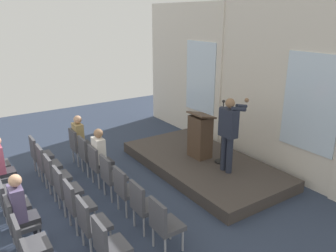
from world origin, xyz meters
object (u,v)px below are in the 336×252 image
object	(u,v)px
mic_stand	(221,149)
chair_r0_c1	(88,153)
chair_r0_c0	(78,145)
chair_r0_c5	(143,203)
chair_r1_c5	(91,221)
chair_r1_c6	(108,244)
audience_r0_c0	(81,137)
chair_r2_c4	(18,220)
lectern	(200,136)
chair_r1_c4	(77,203)
audience_r2_c4	(22,208)
chair_r2_c3	(11,202)
chair_r1_c1	(46,163)
chair_r0_c6	(164,222)
chair_r2_c2	(4,186)
speaker	(229,130)
audience_r0_c2	(101,154)
audience_r2_c1	(2,163)
chair_r0_c2	(98,163)
chair_r1_c0	(39,153)
chair_r2_c5	(27,243)
chair_r0_c3	(111,174)
chair_r0_c4	(126,188)
chair_r1_c2	(55,174)
chair_r1_c3	(65,187)

from	to	relation	value
mic_stand	chair_r0_c1	distance (m)	3.20
chair_r0_c0	chair_r0_c5	world-z (taller)	same
chair_r1_c5	chair_r1_c6	bearing A→B (deg)	0.00
audience_r0_c0	chair_r2_c4	bearing A→B (deg)	-36.86
chair_r1_c5	chair_r1_c6	size ratio (longest dim) A/B	1.00
chair_r0_c5	chair_r1_c6	world-z (taller)	same
lectern	chair_r0_c5	size ratio (longest dim) A/B	1.23
audience_r0_c0	chair_r0_c1	world-z (taller)	audience_r0_c0
chair_r1_c4	audience_r2_c4	world-z (taller)	audience_r2_c4
audience_r0_c0	chair_r2_c3	bearing A→B (deg)	-44.99
chair_r1_c1	chair_r1_c4	xyz separation A→B (m)	(2.01, 0.00, 0.00)
chair_r0_c6	chair_r2_c2	world-z (taller)	same
chair_r1_c6	chair_r2_c3	distance (m)	2.22
speaker	chair_r1_c4	world-z (taller)	speaker
chair_r1_c1	chair_r2_c2	world-z (taller)	same
audience_r0_c2	audience_r2_c1	bearing A→B (deg)	-109.17
chair_r0_c2	chair_r1_c0	xyz separation A→B (m)	(-1.34, -0.96, 0.00)
lectern	chair_r2_c5	xyz separation A→B (m)	(1.53, -4.42, -0.28)
lectern	chair_r1_c4	bearing A→B (deg)	-76.05
audience_r2_c1	chair_r2_c2	world-z (taller)	audience_r2_c1
speaker	audience_r0_c0	size ratio (longest dim) A/B	1.32
mic_stand	chair_r2_c3	distance (m)	4.64
chair_r0_c0	mic_stand	bearing A→B (deg)	48.86
mic_stand	chair_r1_c4	size ratio (longest dim) A/B	1.65
chair_r1_c4	speaker	bearing A→B (deg)	88.10
audience_r0_c0	chair_r0_c2	xyz separation A→B (m)	(1.34, -0.08, -0.19)
chair_r0_c3	chair_r1_c4	bearing A→B (deg)	-55.17
chair_r0_c3	audience_r2_c1	world-z (taller)	audience_r2_c1
chair_r2_c3	chair_r0_c3	bearing A→B (deg)	90.00
chair_r0_c4	chair_r1_c2	world-z (taller)	same
chair_r1_c2	chair_r2_c2	xyz separation A→B (m)	(0.00, -0.96, 0.00)
lectern	chair_r1_c6	distance (m)	4.11
chair_r0_c4	chair_r1_c2	size ratio (longest dim) A/B	1.00
lectern	audience_r2_c4	bearing A→B (deg)	-78.80
speaker	chair_r1_c0	size ratio (longest dim) A/B	1.81
chair_r0_c3	chair_r1_c6	world-z (taller)	same
chair_r0_c4	chair_r1_c4	bearing A→B (deg)	-90.00
chair_r1_c1	chair_r1_c3	size ratio (longest dim) A/B	1.00
chair_r1_c2	lectern	bearing A→B (deg)	82.13
lectern	chair_r0_c3	bearing A→B (deg)	-85.64
chair_r2_c2	chair_r2_c3	size ratio (longest dim) A/B	1.00
chair_r0_c1	audience_r2_c1	bearing A→B (deg)	-90.00
chair_r0_c1	audience_r0_c2	world-z (taller)	audience_r0_c2
chair_r0_c3	chair_r1_c2	distance (m)	1.17
audience_r2_c4	chair_r1_c4	bearing A→B (deg)	90.00
chair_r0_c1	chair_r2_c4	world-z (taller)	same
chair_r0_c2	chair_r2_c3	size ratio (longest dim) A/B	1.00
chair_r1_c0	chair_r1_c4	distance (m)	2.67
mic_stand	chair_r1_c3	world-z (taller)	mic_stand
chair_r0_c4	audience_r2_c1	world-z (taller)	audience_r2_c1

